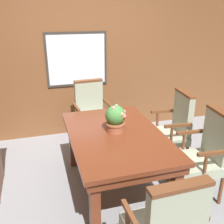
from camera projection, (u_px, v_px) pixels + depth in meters
name	position (u px, v px, depth m)	size (l,w,h in m)	color
ground_plane	(119.00, 192.00, 3.14)	(14.00, 14.00, 0.00)	gray
wall_back	(86.00, 62.00, 4.34)	(7.20, 0.08, 2.45)	brown
dining_table	(116.00, 141.00, 2.96)	(1.02, 1.57, 0.76)	maroon
chair_right_near	(204.00, 153.00, 2.92)	(0.55, 0.56, 1.05)	brown
chair_head_far	(92.00, 113.00, 4.05)	(0.56, 0.55, 1.05)	brown
chair_right_far	(173.00, 127.00, 3.55)	(0.55, 0.56, 1.05)	brown
potted_plant	(116.00, 118.00, 2.92)	(0.24, 0.25, 0.31)	#9E5638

